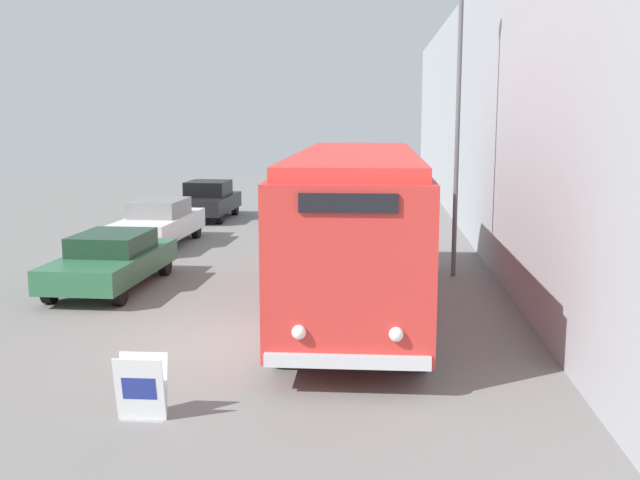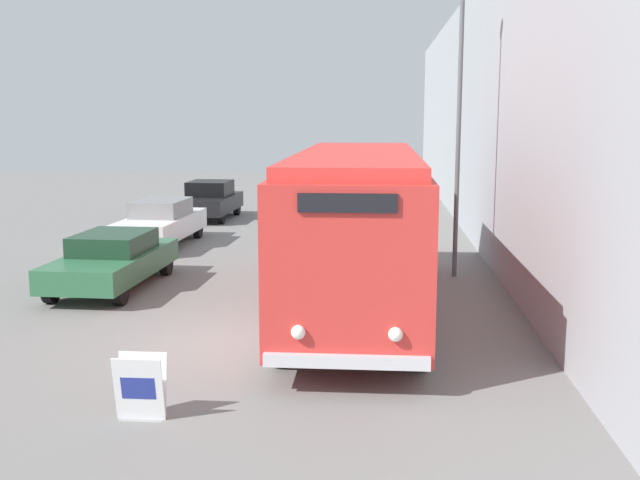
# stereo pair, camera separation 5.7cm
# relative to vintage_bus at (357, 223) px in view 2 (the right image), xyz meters

# --- Properties ---
(ground_plane) EXTENTS (80.00, 80.00, 0.00)m
(ground_plane) POSITION_rel_vintage_bus_xyz_m (-2.27, -2.77, -1.92)
(ground_plane) COLOR slate
(building_wall_right) EXTENTS (0.30, 60.00, 8.49)m
(building_wall_right) POSITION_rel_vintage_bus_xyz_m (3.71, 7.23, 2.32)
(building_wall_right) COLOR #9EA3A8
(building_wall_right) RESTS_ON ground_plane
(vintage_bus) EXTENTS (2.63, 10.49, 3.44)m
(vintage_bus) POSITION_rel_vintage_bus_xyz_m (0.00, 0.00, 0.00)
(vintage_bus) COLOR black
(vintage_bus) RESTS_ON ground_plane
(sign_board) EXTENTS (0.69, 0.35, 0.94)m
(sign_board) POSITION_rel_vintage_bus_xyz_m (-2.82, -6.23, -1.47)
(sign_board) COLOR gray
(sign_board) RESTS_ON ground_plane
(streetlamp) EXTENTS (0.36, 0.36, 7.69)m
(streetlamp) POSITION_rel_vintage_bus_xyz_m (2.47, 3.62, 2.94)
(streetlamp) COLOR #595E60
(streetlamp) RESTS_ON ground_plane
(parked_car_near) EXTENTS (2.06, 4.70, 1.36)m
(parked_car_near) POSITION_rel_vintage_bus_xyz_m (-6.03, 1.63, -1.21)
(parked_car_near) COLOR black
(parked_car_near) RESTS_ON ground_plane
(parked_car_mid) EXTENTS (1.98, 4.78, 1.49)m
(parked_car_mid) POSITION_rel_vintage_bus_xyz_m (-6.58, 7.62, -1.16)
(parked_car_mid) COLOR black
(parked_car_mid) RESTS_ON ground_plane
(parked_car_far) EXTENTS (2.04, 4.13, 1.54)m
(parked_car_far) POSITION_rel_vintage_bus_xyz_m (-6.39, 13.95, -1.14)
(parked_car_far) COLOR black
(parked_car_far) RESTS_ON ground_plane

